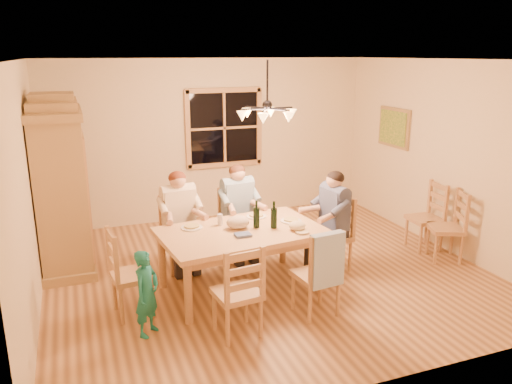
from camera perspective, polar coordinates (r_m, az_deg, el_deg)
name	(u,v)px	position (r m, az deg, el deg)	size (l,w,h in m)	color
floor	(266,271)	(6.66, 1.18, -9.01)	(5.50, 5.50, 0.00)	brown
ceiling	(268,60)	(6.06, 1.32, 14.89)	(5.50, 5.00, 0.02)	white
wall_back	(212,140)	(8.55, -4.99, 5.94)	(5.50, 0.02, 2.70)	beige
wall_left	(26,192)	(5.82, -24.77, -0.02)	(0.02, 5.00, 2.70)	beige
wall_right	(445,156)	(7.66, 20.78, 3.86)	(0.02, 5.00, 2.70)	beige
window	(224,128)	(8.54, -3.66, 7.32)	(1.30, 0.06, 1.30)	black
painting	(394,128)	(8.52, 15.48, 7.11)	(0.06, 0.78, 0.64)	olive
chandelier	(267,113)	(6.10, 1.29, 9.03)	(0.77, 0.68, 0.71)	black
armoire	(62,189)	(6.98, -21.26, 0.28)	(0.66, 1.40, 2.30)	olive
dining_table	(242,238)	(5.94, -1.67, -5.26)	(2.00, 1.35, 0.76)	tan
chair_far_left	(181,248)	(6.68, -8.62, -6.30)	(0.48, 0.47, 0.99)	#A77249
chair_far_right	(238,237)	(6.96, -2.04, -5.20)	(0.48, 0.47, 0.99)	#A77249
chair_near_left	(237,307)	(5.17, -2.17, -12.97)	(0.48, 0.47, 0.99)	#A77249
chair_near_right	(316,288)	(5.58, 6.82, -10.80)	(0.48, 0.47, 0.99)	#A77249
chair_end_left	(133,288)	(5.70, -13.87, -10.61)	(0.47, 0.48, 0.99)	#A77249
chair_end_right	(332,247)	(6.69, 8.63, -6.27)	(0.47, 0.48, 0.99)	#A77249
adult_woman	(179,209)	(6.50, -8.81, -1.89)	(0.42, 0.46, 0.87)	beige
adult_plaid_man	(238,200)	(6.79, -2.08, -0.96)	(0.42, 0.46, 0.87)	#306484
adult_slate_man	(333,208)	(6.51, 8.82, -1.87)	(0.46, 0.42, 0.87)	#454F6E
towel	(327,260)	(5.27, 8.11, -7.72)	(0.38, 0.10, 0.58)	#96B2CB
wine_bottle_a	(256,214)	(5.93, 0.04, -2.56)	(0.08, 0.08, 0.33)	black
wine_bottle_b	(274,215)	(5.92, 2.06, -2.61)	(0.08, 0.08, 0.33)	black
plate_woman	(192,228)	(6.00, -7.35, -4.05)	(0.26, 0.26, 0.02)	white
plate_plaid	(256,216)	(6.35, 0.03, -2.80)	(0.26, 0.26, 0.02)	white
plate_slate	(291,221)	(6.20, 4.02, -3.32)	(0.26, 0.26, 0.02)	white
wine_glass_a	(220,220)	(6.06, -4.13, -3.17)	(0.06, 0.06, 0.14)	silver
wine_glass_b	(274,214)	(6.25, 2.11, -2.52)	(0.06, 0.06, 0.14)	silver
cap	(297,226)	(5.90, 4.72, -3.86)	(0.20, 0.20, 0.11)	#CFBA8A
napkin	(243,235)	(5.70, -1.50, -4.92)	(0.18, 0.14, 0.03)	#4C5D8B
cloth_bundle	(238,222)	(5.93, -2.07, -3.47)	(0.28, 0.22, 0.15)	tan
child	(147,293)	(5.21, -12.37, -11.22)	(0.33, 0.22, 0.91)	#1B7B73
chair_spare_front	(444,239)	(7.38, 20.74, -5.02)	(0.55, 0.56, 0.99)	#A77249
chair_spare_back	(424,229)	(7.69, 18.63, -4.00)	(0.45, 0.47, 0.99)	#A77249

